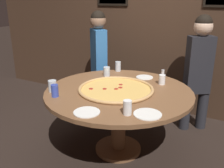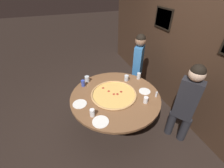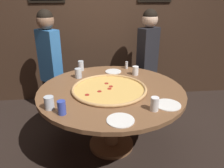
# 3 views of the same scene
# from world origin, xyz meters

# --- Properties ---
(ground_plane) EXTENTS (24.00, 24.00, 0.00)m
(ground_plane) POSITION_xyz_m (0.00, 0.00, 0.00)
(ground_plane) COLOR black
(back_wall) EXTENTS (6.40, 0.08, 2.60)m
(back_wall) POSITION_xyz_m (0.00, 1.38, 1.30)
(back_wall) COLOR #3D281C
(back_wall) RESTS_ON ground_plane
(dining_table) EXTENTS (1.56, 1.56, 0.74)m
(dining_table) POSITION_xyz_m (0.00, 0.00, 0.61)
(dining_table) COLOR brown
(dining_table) RESTS_ON ground_plane
(giant_pizza) EXTENTS (0.80, 0.80, 0.03)m
(giant_pizza) POSITION_xyz_m (-0.02, -0.02, 0.75)
(giant_pizza) COLOR #EAB75B
(giant_pizza) RESTS_ON dining_table
(drink_cup_far_right) EXTENTS (0.08, 0.08, 0.12)m
(drink_cup_far_right) POSITION_xyz_m (-0.36, 0.38, 0.80)
(drink_cup_far_right) COLOR silver
(drink_cup_far_right) RESTS_ON dining_table
(drink_cup_centre_back) EXTENTS (0.07, 0.07, 0.11)m
(drink_cup_centre_back) POSITION_xyz_m (0.34, 0.40, 0.80)
(drink_cup_centre_back) COLOR white
(drink_cup_centre_back) RESTS_ON dining_table
(drink_cup_beside_pizza) EXTENTS (0.07, 0.07, 0.13)m
(drink_cup_beside_pizza) POSITION_xyz_m (0.33, -0.49, 0.80)
(drink_cup_beside_pizza) COLOR white
(drink_cup_beside_pizza) RESTS_ON dining_table
(drink_cup_front_edge) EXTENTS (0.07, 0.07, 0.12)m
(drink_cup_front_edge) POSITION_xyz_m (-0.47, -0.47, 0.80)
(drink_cup_front_edge) COLOR #384CB7
(drink_cup_front_edge) RESTS_ON dining_table
(drink_cup_far_left) EXTENTS (0.07, 0.07, 0.13)m
(drink_cup_far_left) POSITION_xyz_m (-0.34, 0.64, 0.80)
(drink_cup_far_left) COLOR silver
(drink_cup_far_left) RESTS_ON dining_table
(drink_cup_by_shaker) EXTENTS (0.09, 0.09, 0.12)m
(drink_cup_by_shaker) POSITION_xyz_m (-0.59, -0.37, 0.80)
(drink_cup_by_shaker) COLOR silver
(drink_cup_by_shaker) RESTS_ON dining_table
(white_plate_left_side) EXTENTS (0.23, 0.23, 0.01)m
(white_plate_left_side) POSITION_xyz_m (0.01, -0.62, 0.74)
(white_plate_left_side) COLOR white
(white_plate_left_side) RESTS_ON dining_table
(white_plate_far_back) EXTENTS (0.21, 0.21, 0.01)m
(white_plate_far_back) POSITION_xyz_m (0.08, 0.54, 0.74)
(white_plate_far_back) COLOR white
(white_plate_far_back) RESTS_ON dining_table
(white_plate_near_front) EXTENTS (0.24, 0.24, 0.01)m
(white_plate_near_front) POSITION_xyz_m (0.48, -0.41, 0.74)
(white_plate_near_front) COLOR white
(white_plate_near_front) RESTS_ON dining_table
(condiment_shaker) EXTENTS (0.04, 0.04, 0.10)m
(condiment_shaker) POSITION_xyz_m (0.27, 0.65, 0.79)
(condiment_shaker) COLOR silver
(condiment_shaker) RESTS_ON dining_table
(diner_far_right) EXTENTS (0.38, 0.32, 1.49)m
(diner_far_right) POSITION_xyz_m (0.64, 0.94, 0.84)
(diner_far_right) COLOR #232328
(diner_far_right) RESTS_ON ground_plane
(diner_side_right) EXTENTS (0.37, 0.35, 1.50)m
(diner_side_right) POSITION_xyz_m (-0.76, 0.85, 0.85)
(diner_side_right) COLOR #232328
(diner_side_right) RESTS_ON ground_plane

